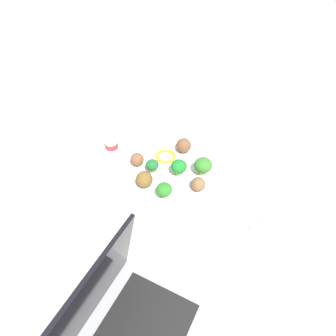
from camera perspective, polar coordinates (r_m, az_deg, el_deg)
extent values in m
plane|color=silver|center=(0.92, 0.00, -1.61)|extent=(4.00, 4.00, 0.00)
cylinder|color=white|center=(0.91, 0.00, -1.26)|extent=(0.28, 0.28, 0.02)
cylinder|color=#9CBA68|center=(0.90, 1.96, -0.85)|extent=(0.01, 0.01, 0.02)
ellipsoid|color=#1F7F2B|center=(0.88, 2.00, 0.32)|extent=(0.05, 0.05, 0.04)
cylinder|color=#92B868|center=(0.91, -2.85, -0.39)|extent=(0.02, 0.02, 0.01)
ellipsoid|color=#216831|center=(0.89, -2.90, 0.57)|extent=(0.04, 0.04, 0.03)
cylinder|color=#90BE6E|center=(0.84, -0.68, -5.01)|extent=(0.01, 0.01, 0.02)
ellipsoid|color=#2B7E26|center=(0.82, -0.70, -3.92)|extent=(0.04, 0.04, 0.03)
cylinder|color=#9FD075|center=(0.90, 6.30, -0.73)|extent=(0.02, 0.02, 0.02)
ellipsoid|color=#367E2C|center=(0.88, 6.44, 0.55)|extent=(0.05, 0.05, 0.04)
sphere|color=brown|center=(0.85, 5.54, -2.97)|extent=(0.04, 0.04, 0.04)
sphere|color=brown|center=(0.86, -4.36, -2.11)|extent=(0.05, 0.05, 0.05)
sphere|color=brown|center=(0.92, -5.66, 1.56)|extent=(0.04, 0.04, 0.04)
sphere|color=brown|center=(0.96, 2.87, 4.12)|extent=(0.05, 0.05, 0.05)
torus|color=yellow|center=(0.95, -0.44, 2.17)|extent=(0.07, 0.07, 0.01)
cube|color=white|center=(0.84, 14.38, -8.89)|extent=(0.17, 0.13, 0.01)
cube|color=silver|center=(0.85, 14.03, -7.40)|extent=(0.09, 0.02, 0.01)
cube|color=silver|center=(0.84, 17.64, -9.23)|extent=(0.03, 0.02, 0.01)
cube|color=silver|center=(0.83, 12.30, -8.60)|extent=(0.09, 0.02, 0.01)
cube|color=silver|center=(0.82, 16.67, -11.05)|extent=(0.06, 0.03, 0.01)
cylinder|color=white|center=(1.00, -10.27, 4.29)|extent=(0.04, 0.04, 0.06)
cylinder|color=red|center=(1.00, -10.25, 4.16)|extent=(0.04, 0.04, 0.02)
cylinder|color=silver|center=(0.97, -10.53, 5.88)|extent=(0.03, 0.03, 0.01)
cube|color=black|center=(0.60, -15.85, -23.79)|extent=(0.08, 0.32, 0.20)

